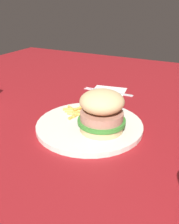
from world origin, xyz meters
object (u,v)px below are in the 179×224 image
object	(u,v)px
sandwich	(102,111)
fork	(108,91)
napkin	(108,92)
plate	(89,125)
fries_pile	(81,111)

from	to	relation	value
sandwich	fork	size ratio (longest dim) A/B	0.64
napkin	sandwich	bearing A→B (deg)	19.72
plate	napkin	distance (m)	0.26
plate	napkin	bearing A→B (deg)	-167.28
plate	sandwich	size ratio (longest dim) A/B	2.35
fork	fries_pile	bearing A→B (deg)	3.22
fries_pile	fork	size ratio (longest dim) A/B	0.68
plate	napkin	size ratio (longest dim) A/B	2.35
fork	plate	bearing A→B (deg)	13.07
plate	sandwich	bearing A→B (deg)	68.56
fries_pile	napkin	bearing A→B (deg)	-177.22
fries_pile	fork	world-z (taller)	fries_pile
plate	fries_pile	bearing A→B (deg)	-131.38
plate	napkin	xyz separation A→B (m)	(-0.25, -0.06, -0.01)
napkin	fork	distance (m)	0.00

